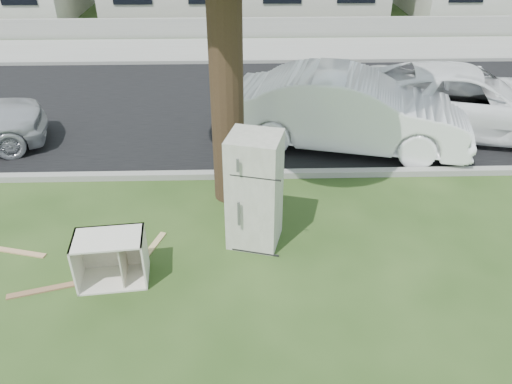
{
  "coord_description": "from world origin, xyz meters",
  "views": [
    {
      "loc": [
        -0.15,
        -5.85,
        4.83
      ],
      "look_at": [
        0.04,
        0.6,
        0.81
      ],
      "focal_mm": 35.0,
      "sensor_mm": 36.0,
      "label": 1
    }
  ],
  "objects_px": {
    "fridge": "(255,191)",
    "car_center": "(349,110)",
    "cabinet": "(111,259)",
    "car_right": "(464,100)"
  },
  "relations": [
    {
      "from": "fridge",
      "to": "car_center",
      "type": "distance_m",
      "value": 3.89
    },
    {
      "from": "cabinet",
      "to": "fridge",
      "type": "bearing_deg",
      "value": 17.45
    },
    {
      "from": "fridge",
      "to": "cabinet",
      "type": "relative_size",
      "value": 1.9
    },
    {
      "from": "cabinet",
      "to": "car_right",
      "type": "height_order",
      "value": "car_right"
    },
    {
      "from": "cabinet",
      "to": "car_right",
      "type": "xyz_separation_m",
      "value": [
        6.79,
        4.88,
        0.34
      ]
    },
    {
      "from": "cabinet",
      "to": "car_center",
      "type": "relative_size",
      "value": 0.19
    },
    {
      "from": "fridge",
      "to": "car_center",
      "type": "relative_size",
      "value": 0.37
    },
    {
      "from": "car_center",
      "to": "car_right",
      "type": "xyz_separation_m",
      "value": [
        2.71,
        0.71,
        -0.09
      ]
    },
    {
      "from": "fridge",
      "to": "car_right",
      "type": "distance_m",
      "value": 6.23
    },
    {
      "from": "fridge",
      "to": "cabinet",
      "type": "xyz_separation_m",
      "value": [
        -2.02,
        -0.87,
        -0.54
      ]
    }
  ]
}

